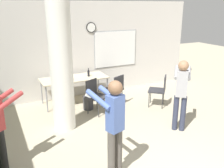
{
  "coord_description": "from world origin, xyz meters",
  "views": [
    {
      "loc": [
        -2.22,
        -2.02,
        2.69
      ],
      "look_at": [
        0.07,
        2.63,
        1.04
      ],
      "focal_mm": 40.0,
      "sensor_mm": 36.0,
      "label": 1
    }
  ],
  "objects_px": {
    "chair_table_right": "(115,88)",
    "chair_mid_room": "(160,89)",
    "person_playing_side": "(181,90)",
    "folding_table": "(74,79)",
    "chair_table_front": "(95,94)",
    "bottle_on_table": "(89,73)",
    "person_playing_front": "(114,122)"
  },
  "relations": [
    {
      "from": "chair_table_right",
      "to": "chair_mid_room",
      "type": "bearing_deg",
      "value": -29.17
    },
    {
      "from": "chair_mid_room",
      "to": "person_playing_side",
      "type": "bearing_deg",
      "value": -108.12
    },
    {
      "from": "folding_table",
      "to": "chair_table_front",
      "type": "relative_size",
      "value": 2.13
    },
    {
      "from": "bottle_on_table",
      "to": "chair_table_front",
      "type": "relative_size",
      "value": 0.27
    },
    {
      "from": "chair_mid_room",
      "to": "chair_table_right",
      "type": "relative_size",
      "value": 1.0
    },
    {
      "from": "chair_table_right",
      "to": "chair_table_front",
      "type": "relative_size",
      "value": 1.0
    },
    {
      "from": "folding_table",
      "to": "chair_table_front",
      "type": "height_order",
      "value": "chair_table_front"
    },
    {
      "from": "bottle_on_table",
      "to": "person_playing_front",
      "type": "relative_size",
      "value": 0.15
    },
    {
      "from": "chair_mid_room",
      "to": "chair_table_right",
      "type": "xyz_separation_m",
      "value": [
        -1.06,
        0.59,
        0.0
      ]
    },
    {
      "from": "person_playing_front",
      "to": "bottle_on_table",
      "type": "bearing_deg",
      "value": 75.5
    },
    {
      "from": "folding_table",
      "to": "bottle_on_table",
      "type": "relative_size",
      "value": 7.76
    },
    {
      "from": "folding_table",
      "to": "bottle_on_table",
      "type": "distance_m",
      "value": 0.44
    },
    {
      "from": "person_playing_front",
      "to": "folding_table",
      "type": "bearing_deg",
      "value": 82.47
    },
    {
      "from": "folding_table",
      "to": "person_playing_front",
      "type": "distance_m",
      "value": 3.39
    },
    {
      "from": "bottle_on_table",
      "to": "chair_mid_room",
      "type": "relative_size",
      "value": 0.27
    },
    {
      "from": "person_playing_front",
      "to": "chair_table_front",
      "type": "bearing_deg",
      "value": 74.07
    },
    {
      "from": "chair_table_front",
      "to": "person_playing_side",
      "type": "height_order",
      "value": "person_playing_side"
    },
    {
      "from": "folding_table",
      "to": "bottle_on_table",
      "type": "height_order",
      "value": "bottle_on_table"
    },
    {
      "from": "bottle_on_table",
      "to": "person_playing_front",
      "type": "height_order",
      "value": "person_playing_front"
    },
    {
      "from": "person_playing_side",
      "to": "person_playing_front",
      "type": "xyz_separation_m",
      "value": [
        -2.01,
        -0.77,
        0.02
      ]
    },
    {
      "from": "chair_table_front",
      "to": "bottle_on_table",
      "type": "bearing_deg",
      "value": 79.57
    },
    {
      "from": "person_playing_side",
      "to": "bottle_on_table",
      "type": "bearing_deg",
      "value": 114.34
    },
    {
      "from": "person_playing_side",
      "to": "person_playing_front",
      "type": "height_order",
      "value": "person_playing_front"
    },
    {
      "from": "folding_table",
      "to": "person_playing_side",
      "type": "distance_m",
      "value": 3.03
    },
    {
      "from": "bottle_on_table",
      "to": "chair_table_right",
      "type": "bearing_deg",
      "value": -51.37
    },
    {
      "from": "chair_mid_room",
      "to": "chair_table_right",
      "type": "height_order",
      "value": "same"
    },
    {
      "from": "folding_table",
      "to": "chair_table_right",
      "type": "relative_size",
      "value": 2.13
    },
    {
      "from": "chair_table_front",
      "to": "person_playing_side",
      "type": "xyz_separation_m",
      "value": [
        1.31,
        -1.67,
        0.43
      ]
    },
    {
      "from": "chair_table_right",
      "to": "person_playing_side",
      "type": "distance_m",
      "value": 2.05
    },
    {
      "from": "chair_mid_room",
      "to": "person_playing_front",
      "type": "relative_size",
      "value": 0.53
    },
    {
      "from": "folding_table",
      "to": "person_playing_side",
      "type": "height_order",
      "value": "person_playing_side"
    },
    {
      "from": "bottle_on_table",
      "to": "person_playing_front",
      "type": "bearing_deg",
      "value": -104.5
    }
  ]
}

